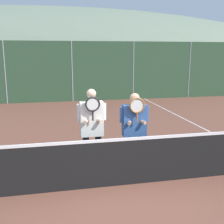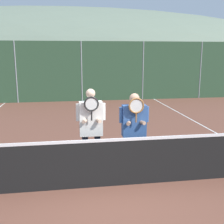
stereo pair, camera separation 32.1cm
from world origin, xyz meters
name	(u,v)px [view 2 (the right image)]	position (x,y,z in m)	size (l,w,h in m)	color
ground_plane	(108,186)	(0.00, 0.00, 0.00)	(120.00, 120.00, 0.00)	brown
hill_distant	(71,64)	(0.00, 57.94, 0.00)	(114.20, 63.44, 22.21)	slate
clubhouse_building	(80,64)	(0.31, 18.51, 1.66)	(20.68, 5.50, 3.27)	beige
fence_back	(82,72)	(0.00, 9.97, 1.57)	(20.12, 0.06, 3.15)	gray
tennis_net	(108,162)	(0.00, 0.00, 0.50)	(10.77, 0.09, 1.07)	gray
court_line_right_sideline	(218,134)	(4.01, 3.00, 0.00)	(0.05, 16.00, 0.01)	white
player_leftmost	(91,126)	(-0.27, 0.54, 1.09)	(0.60, 0.34, 1.87)	#232838
player_center_left	(134,126)	(0.64, 0.54, 1.05)	(0.63, 0.34, 1.75)	#56565B
car_left_of_center	(67,80)	(-0.80, 12.67, 0.91)	(4.63, 2.09, 1.78)	maroon
car_center	(144,78)	(4.30, 13.14, 0.88)	(4.13, 2.03, 1.71)	#285638
car_right_of_center	(216,77)	(9.32, 12.90, 0.94)	(4.48, 1.95, 1.85)	#B2B7BC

